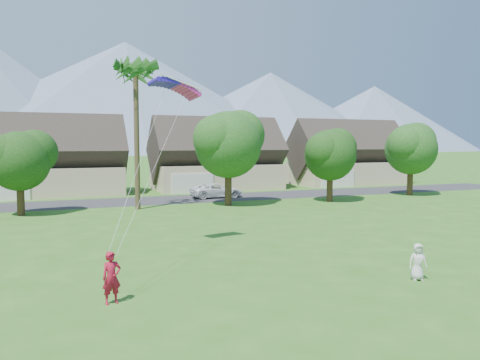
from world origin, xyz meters
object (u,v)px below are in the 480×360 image
kite_flyer (112,278)px  parafoil_kite (175,85)px  watcher (418,262)px  parked_car (216,190)px

kite_flyer → parafoil_kite: (4.21, 7.55, 7.69)m
watcher → parafoil_kite: bearing=149.7°
kite_flyer → parked_car: kite_flyer is taller
kite_flyer → watcher: 12.11m
watcher → parked_car: size_ratio=0.28×
watcher → parafoil_kite: size_ratio=0.53×
kite_flyer → parked_car: 31.83m
parked_car → parafoil_kite: size_ratio=1.86×
watcher → parked_car: bearing=106.7°
parked_car → parafoil_kite: (-9.41, -21.21, 7.87)m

